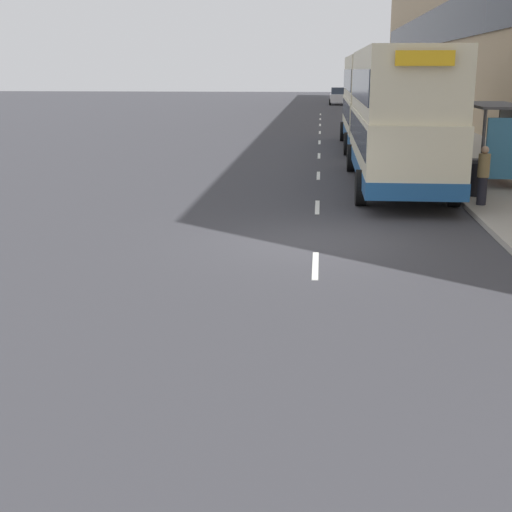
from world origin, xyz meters
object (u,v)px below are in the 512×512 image
object	(u,v)px
bus_shelter	(501,128)
double_decker_bus_near	(398,115)
pedestrian_at_shelter	(439,142)
double_decker_bus_ahead	(373,100)
pedestrian_2	(483,175)
car_0	(338,96)
litter_bin	(476,177)

from	to	relation	value
bus_shelter	double_decker_bus_near	xyz separation A→B (m)	(-3.30, -0.46, 0.41)
double_decker_bus_near	pedestrian_at_shelter	distance (m)	4.78
double_decker_bus_ahead	pedestrian_2	xyz separation A→B (m)	(1.91, -15.72, -1.34)
pedestrian_at_shelter	pedestrian_2	size ratio (longest dim) A/B	1.16
double_decker_bus_near	car_0	world-z (taller)	double_decker_bus_near
double_decker_bus_near	litter_bin	world-z (taller)	double_decker_bus_near
car_0	litter_bin	size ratio (longest dim) A/B	3.71
double_decker_bus_near	pedestrian_at_shelter	world-z (taller)	double_decker_bus_near
litter_bin	car_0	bearing A→B (deg)	92.60
bus_shelter	litter_bin	world-z (taller)	bus_shelter
bus_shelter	car_0	size ratio (longest dim) A/B	1.08
bus_shelter	litter_bin	size ratio (longest dim) A/B	4.00
double_decker_bus_ahead	litter_bin	bearing A→B (deg)	-81.86
double_decker_bus_ahead	pedestrian_at_shelter	distance (m)	8.18
bus_shelter	double_decker_bus_ahead	bearing A→B (deg)	105.73
bus_shelter	double_decker_bus_near	size ratio (longest dim) A/B	0.39
pedestrian_at_shelter	litter_bin	distance (m)	6.42
double_decker_bus_ahead	litter_bin	world-z (taller)	double_decker_bus_ahead
car_0	bus_shelter	bearing A→B (deg)	-86.02
car_0	pedestrian_2	size ratio (longest dim) A/B	2.47
bus_shelter	pedestrian_2	size ratio (longest dim) A/B	2.66
pedestrian_2	car_0	bearing A→B (deg)	92.41
bus_shelter	double_decker_bus_ahead	distance (m)	12.04
bus_shelter	double_decker_bus_ahead	size ratio (longest dim) A/B	0.41
double_decker_bus_near	litter_bin	distance (m)	3.44
pedestrian_at_shelter	litter_bin	bearing A→B (deg)	-89.13
car_0	pedestrian_2	distance (m)	59.90
pedestrian_2	litter_bin	bearing A→B (deg)	84.82
litter_bin	pedestrian_2	bearing A→B (deg)	-95.18
pedestrian_at_shelter	double_decker_bus_near	bearing A→B (deg)	-115.31
double_decker_bus_near	litter_bin	size ratio (longest dim) A/B	10.24
bus_shelter	car_0	world-z (taller)	bus_shelter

